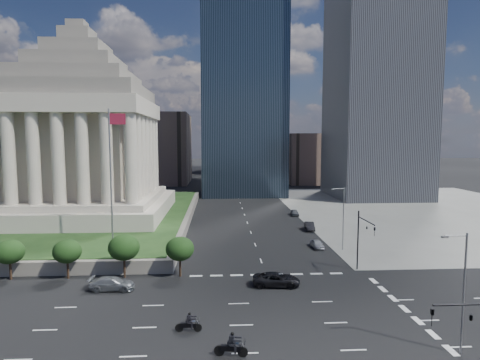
{
  "coord_description": "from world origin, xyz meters",
  "views": [
    {
      "loc": [
        -6.11,
        -35.99,
        17.26
      ],
      "look_at": [
        -3.38,
        13.69,
        12.35
      ],
      "focal_mm": 30.0,
      "sensor_mm": 36.0,
      "label": 1
    }
  ],
  "objects": [
    {
      "name": "pickup_truck",
      "position": [
        0.76,
        10.0,
        0.78
      ],
      "size": [
        3.06,
        5.83,
        1.56
      ],
      "primitive_type": "imported",
      "rotation": [
        0.0,
        0.0,
        1.49
      ],
      "color": "black",
      "rests_on": "ground"
    },
    {
      "name": "sidewalk_ne",
      "position": [
        46.0,
        60.0,
        0.01
      ],
      "size": [
        68.0,
        90.0,
        0.03
      ],
      "primitive_type": "cube",
      "color": "slate",
      "rests_on": "ground"
    },
    {
      "name": "plaza_terrace",
      "position": [
        -45.0,
        50.0,
        0.9
      ],
      "size": [
        66.0,
        70.0,
        1.8
      ],
      "primitive_type": "cube",
      "color": "#666057",
      "rests_on": "ground"
    },
    {
      "name": "motorcycle_lead",
      "position": [
        -5.15,
        -5.39,
        1.03
      ],
      "size": [
        2.86,
        1.2,
        2.07
      ],
      "primitive_type": null,
      "rotation": [
        0.0,
        0.0,
        -0.16
      ],
      "color": "black",
      "rests_on": "ground"
    },
    {
      "name": "building_filler_ne",
      "position": [
        32.0,
        130.0,
        10.0
      ],
      "size": [
        20.0,
        30.0,
        20.0
      ],
      "primitive_type": "cube",
      "color": "brown",
      "rests_on": "ground"
    },
    {
      "name": "ground",
      "position": [
        0.0,
        100.0,
        0.0
      ],
      "size": [
        500.0,
        500.0,
        0.0
      ],
      "primitive_type": "plane",
      "color": "black",
      "rests_on": "ground"
    },
    {
      "name": "midrise_glass",
      "position": [
        2.0,
        95.0,
        30.0
      ],
      "size": [
        26.0,
        26.0,
        60.0
      ],
      "primitive_type": "cube",
      "color": "black",
      "rests_on": "ground"
    },
    {
      "name": "parked_sedan_near",
      "position": [
        9.75,
        26.36,
        0.68
      ],
      "size": [
        4.06,
        1.84,
        1.35
      ],
      "primitive_type": "imported",
      "rotation": [
        0.0,
        0.0,
        0.06
      ],
      "color": "#9899A0",
      "rests_on": "ground"
    },
    {
      "name": "parked_sedan_mid",
      "position": [
        11.5,
        39.26,
        0.76
      ],
      "size": [
        2.09,
        4.78,
        1.53
      ],
      "primitive_type": "imported",
      "rotation": [
        0.0,
        0.0,
        -0.1
      ],
      "color": "black",
      "rests_on": "ground"
    },
    {
      "name": "motorcycle_trail",
      "position": [
        -8.86,
        -1.0,
        0.91
      ],
      "size": [
        2.48,
        0.78,
        1.83
      ],
      "primitive_type": null,
      "rotation": [
        0.0,
        0.0,
        -0.04
      ],
      "color": "black",
      "rests_on": "ground"
    },
    {
      "name": "war_memorial",
      "position": [
        -34.0,
        48.0,
        21.4
      ],
      "size": [
        34.0,
        34.0,
        39.0
      ],
      "primitive_type": null,
      "color": "#AEA292",
      "rests_on": "plaza_lawn"
    },
    {
      "name": "highrise_ne",
      "position": [
        42.0,
        85.0,
        50.0
      ],
      "size": [
        26.0,
        28.0,
        100.0
      ],
      "primitive_type": "cube",
      "color": "black",
      "rests_on": "ground"
    },
    {
      "name": "flagpole",
      "position": [
        -21.83,
        24.0,
        13.11
      ],
      "size": [
        2.52,
        0.24,
        20.0
      ],
      "color": "slate",
      "rests_on": "plaza_lawn"
    },
    {
      "name": "traffic_signal_ne",
      "position": [
        12.5,
        13.7,
        5.25
      ],
      "size": [
        0.3,
        5.74,
        8.0
      ],
      "color": "black",
      "rests_on": "ground"
    },
    {
      "name": "street_lamp_north",
      "position": [
        13.33,
        25.0,
        5.66
      ],
      "size": [
        2.13,
        0.22,
        10.0
      ],
      "color": "slate",
      "rests_on": "ground"
    },
    {
      "name": "parked_sedan_far",
      "position": [
        11.5,
        54.38,
        0.69
      ],
      "size": [
        1.81,
        4.12,
        1.38
      ],
      "primitive_type": "imported",
      "rotation": [
        0.0,
        0.0,
        -0.04
      ],
      "color": "slate",
      "rests_on": "ground"
    },
    {
      "name": "suv_grey",
      "position": [
        -18.44,
        9.72,
        0.76
      ],
      "size": [
        2.33,
        5.29,
        1.51
      ],
      "primitive_type": "imported",
      "rotation": [
        0.0,
        0.0,
        1.53
      ],
      "color": "slate",
      "rests_on": "ground"
    },
    {
      "name": "building_filler_nw",
      "position": [
        -30.0,
        130.0,
        14.0
      ],
      "size": [
        24.0,
        30.0,
        28.0
      ],
      "primitive_type": "cube",
      "color": "brown",
      "rests_on": "ground"
    },
    {
      "name": "street_lamp_south",
      "position": [
        13.33,
        -6.0,
        5.66
      ],
      "size": [
        2.13,
        0.22,
        10.0
      ],
      "color": "slate",
      "rests_on": "ground"
    },
    {
      "name": "plaza_lawn",
      "position": [
        -45.0,
        50.0,
        1.85
      ],
      "size": [
        64.0,
        68.0,
        0.1
      ],
      "primitive_type": "cube",
      "color": "#1B3716",
      "rests_on": "plaza_terrace"
    }
  ]
}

